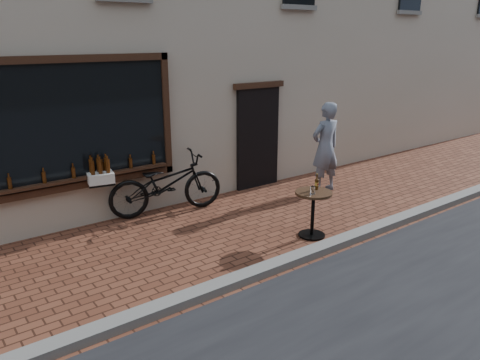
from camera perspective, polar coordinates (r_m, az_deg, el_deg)
ground at (r=7.06m, az=7.69°, el=-10.52°), size 90.00×90.00×0.00m
kerb at (r=7.16m, az=6.58°, el=-9.52°), size 90.00×0.25×0.12m
cargo_bicycle at (r=8.96m, az=-9.26°, el=-0.42°), size 2.62×1.17×1.23m
bistro_table at (r=7.91m, az=8.92°, el=-2.97°), size 0.62×0.62×1.06m
pedestrian at (r=10.23m, az=10.37°, el=3.95°), size 0.74×0.51×1.94m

